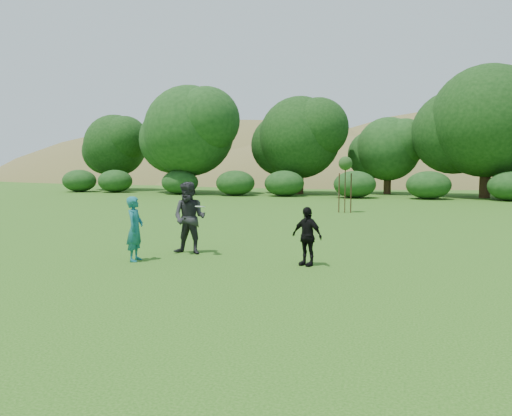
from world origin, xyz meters
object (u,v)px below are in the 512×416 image
(player_teal, at_px, (135,229))
(player_grey, at_px, (190,218))
(sapling, at_px, (345,165))
(player_black, at_px, (307,236))

(player_teal, xyz_separation_m, player_grey, (0.90, 1.33, 0.17))
(player_teal, bearing_deg, sapling, -23.96)
(player_teal, distance_m, player_black, 4.33)
(player_teal, relative_size, sapling, 0.58)
(player_teal, xyz_separation_m, sapling, (3.61, 14.37, 1.60))
(player_grey, distance_m, player_black, 3.44)
(player_black, bearing_deg, player_grey, -166.09)
(sapling, bearing_deg, player_teal, -104.11)
(player_teal, relative_size, player_black, 1.15)
(player_teal, bearing_deg, player_grey, -43.95)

